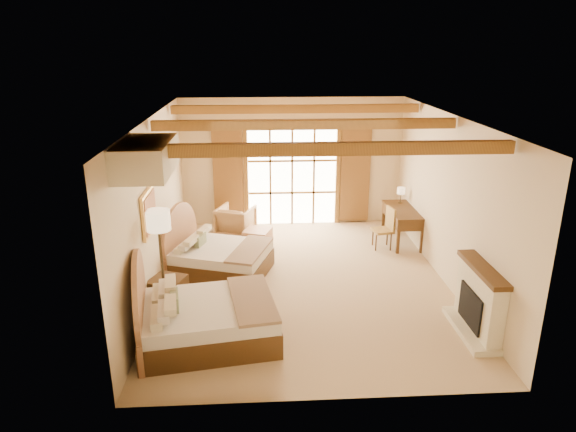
{
  "coord_description": "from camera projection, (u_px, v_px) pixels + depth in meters",
  "views": [
    {
      "loc": [
        -0.86,
        -9.07,
        4.47
      ],
      "look_at": [
        -0.3,
        0.2,
        1.3
      ],
      "focal_mm": 32.0,
      "sensor_mm": 36.0,
      "label": 1
    }
  ],
  "objects": [
    {
      "name": "canopy_valance",
      "position": [
        146.0,
        157.0,
        7.08
      ],
      "size": [
        0.7,
        1.4,
        0.45
      ],
      "primitive_type": "cube",
      "color": "beige",
      "rests_on": "ceiling"
    },
    {
      "name": "wall_back",
      "position": [
        292.0,
        162.0,
        12.85
      ],
      "size": [
        5.5,
        0.0,
        5.5
      ],
      "primitive_type": "plane",
      "rotation": [
        1.57,
        0.0,
        0.0
      ],
      "color": "beige",
      "rests_on": "ground"
    },
    {
      "name": "desk",
      "position": [
        402.0,
        224.0,
        11.95
      ],
      "size": [
        0.64,
        1.5,
        0.81
      ],
      "rotation": [
        0.0,
        0.0,
        -0.0
      ],
      "color": "#482915",
      "rests_on": "floor"
    },
    {
      "name": "painting",
      "position": [
        149.0,
        212.0,
        8.63
      ],
      "size": [
        0.06,
        0.95,
        0.75
      ],
      "color": "#E8B557",
      "rests_on": "wall_left"
    },
    {
      "name": "armchair",
      "position": [
        236.0,
        221.0,
        12.3
      ],
      "size": [
        1.04,
        1.06,
        0.75
      ],
      "primitive_type": "imported",
      "rotation": [
        0.0,
        0.0,
        -3.51
      ],
      "color": "#A87E4E",
      "rests_on": "floor"
    },
    {
      "name": "french_doors",
      "position": [
        292.0,
        176.0,
        12.91
      ],
      "size": [
        3.95,
        0.08,
        2.6
      ],
      "color": "white",
      "rests_on": "ground"
    },
    {
      "name": "desk_lamp",
      "position": [
        401.0,
        191.0,
        12.2
      ],
      "size": [
        0.19,
        0.19,
        0.38
      ],
      "color": "#3C321F",
      "rests_on": "desk"
    },
    {
      "name": "bed_near",
      "position": [
        198.0,
        317.0,
        7.97
      ],
      "size": [
        2.32,
        1.88,
        1.38
      ],
      "rotation": [
        0.0,
        0.0,
        0.16
      ],
      "color": "#482915",
      "rests_on": "floor"
    },
    {
      "name": "wall_right",
      "position": [
        449.0,
        201.0,
        9.7
      ],
      "size": [
        0.0,
        7.0,
        7.0
      ],
      "primitive_type": "plane",
      "rotation": [
        1.57,
        0.0,
        -1.57
      ],
      "color": "beige",
      "rests_on": "ground"
    },
    {
      "name": "bed_far",
      "position": [
        214.0,
        256.0,
        10.34
      ],
      "size": [
        2.27,
        1.91,
        1.22
      ],
      "rotation": [
        0.0,
        0.0,
        -0.32
      ],
      "color": "#482915",
      "rests_on": "floor"
    },
    {
      "name": "wall_left",
      "position": [
        155.0,
        207.0,
        9.39
      ],
      "size": [
        0.0,
        7.0,
        7.0
      ],
      "primitive_type": "plane",
      "rotation": [
        1.57,
        0.0,
        1.57
      ],
      "color": "beige",
      "rests_on": "ground"
    },
    {
      "name": "desk_chair",
      "position": [
        383.0,
        236.0,
        11.63
      ],
      "size": [
        0.49,
        0.49,
        0.96
      ],
      "rotation": [
        0.0,
        0.0,
        0.19
      ],
      "color": "olive",
      "rests_on": "floor"
    },
    {
      "name": "ceiling",
      "position": [
        306.0,
        118.0,
        9.03
      ],
      "size": [
        7.0,
        7.0,
        0.0
      ],
      "primitive_type": "plane",
      "rotation": [
        3.14,
        0.0,
        0.0
      ],
      "color": "#B3763C",
      "rests_on": "ground"
    },
    {
      "name": "ottoman",
      "position": [
        258.0,
        238.0,
        11.75
      ],
      "size": [
        0.71,
        0.71,
        0.4
      ],
      "primitive_type": "cube",
      "rotation": [
        0.0,
        0.0,
        -0.35
      ],
      "color": "#AE704F",
      "rests_on": "floor"
    },
    {
      "name": "nightstand",
      "position": [
        168.0,
        296.0,
        8.82
      ],
      "size": [
        0.7,
        0.7,
        0.65
      ],
      "primitive_type": "cube",
      "rotation": [
        0.0,
        0.0,
        -0.38
      ],
      "color": "#482915",
      "rests_on": "floor"
    },
    {
      "name": "floor_lamp",
      "position": [
        159.0,
        227.0,
        8.39
      ],
      "size": [
        0.4,
        0.4,
        1.87
      ],
      "color": "#3C321F",
      "rests_on": "floor"
    },
    {
      "name": "floor",
      "position": [
        304.0,
        282.0,
        10.06
      ],
      "size": [
        7.0,
        7.0,
        0.0
      ],
      "primitive_type": "plane",
      "color": "tan",
      "rests_on": "ground"
    },
    {
      "name": "ceiling_beams",
      "position": [
        306.0,
        124.0,
        9.07
      ],
      "size": [
        5.39,
        4.6,
        0.18
      ],
      "primitive_type": null,
      "color": "olive",
      "rests_on": "ceiling"
    },
    {
      "name": "fireplace",
      "position": [
        478.0,
        304.0,
        8.15
      ],
      "size": [
        0.46,
        1.4,
        1.16
      ],
      "color": "beige",
      "rests_on": "ground"
    }
  ]
}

